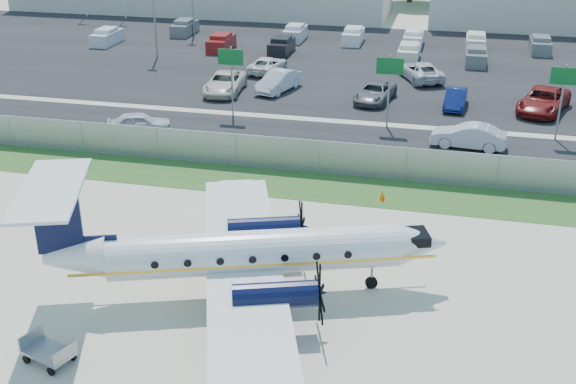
# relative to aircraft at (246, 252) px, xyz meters

# --- Properties ---
(ground) EXTENTS (170.00, 170.00, 0.00)m
(ground) POSITION_rel_aircraft_xyz_m (0.46, -0.39, -2.03)
(ground) COLOR beige
(ground) RESTS_ON ground
(grass_verge) EXTENTS (170.00, 4.00, 0.02)m
(grass_verge) POSITION_rel_aircraft_xyz_m (0.46, 11.61, -2.02)
(grass_verge) COLOR #2D561E
(grass_verge) RESTS_ON ground
(access_road) EXTENTS (170.00, 8.00, 0.02)m
(access_road) POSITION_rel_aircraft_xyz_m (0.46, 18.61, -2.02)
(access_road) COLOR black
(access_road) RESTS_ON ground
(parking_lot) EXTENTS (170.00, 32.00, 0.02)m
(parking_lot) POSITION_rel_aircraft_xyz_m (0.46, 39.61, -2.02)
(parking_lot) COLOR black
(parking_lot) RESTS_ON ground
(perimeter_fence) EXTENTS (120.00, 0.06, 1.99)m
(perimeter_fence) POSITION_rel_aircraft_xyz_m (0.46, 13.61, -1.03)
(perimeter_fence) COLOR gray
(perimeter_fence) RESTS_ON ground
(sign_left) EXTENTS (1.80, 0.26, 5.00)m
(sign_left) POSITION_rel_aircraft_xyz_m (-7.54, 22.52, 1.58)
(sign_left) COLOR gray
(sign_left) RESTS_ON ground
(sign_mid) EXTENTS (1.80, 0.26, 5.00)m
(sign_mid) POSITION_rel_aircraft_xyz_m (3.46, 22.52, 1.58)
(sign_mid) COLOR gray
(sign_mid) RESTS_ON ground
(sign_right) EXTENTS (1.80, 0.26, 5.00)m
(sign_right) POSITION_rel_aircraft_xyz_m (14.46, 22.52, 1.58)
(sign_right) COLOR gray
(sign_right) RESTS_ON ground
(light_pole_nw) EXTENTS (0.90, 0.35, 9.09)m
(light_pole_nw) POSITION_rel_aircraft_xyz_m (-19.54, 37.61, 3.20)
(light_pole_nw) COLOR gray
(light_pole_nw) RESTS_ON ground
(tree_line) EXTENTS (112.00, 6.00, 14.00)m
(tree_line) POSITION_rel_aircraft_xyz_m (0.46, 73.61, -2.03)
(tree_line) COLOR #1A5519
(tree_line) RESTS_ON ground
(aircraft) EXTENTS (17.12, 16.68, 5.25)m
(aircraft) POSITION_rel_aircraft_xyz_m (0.00, 0.00, 0.00)
(aircraft) COLOR silver
(aircraft) RESTS_ON ground
(baggage_cart_near) EXTENTS (2.14, 1.52, 1.02)m
(baggage_cart_near) POSITION_rel_aircraft_xyz_m (-5.94, 1.31, -1.55)
(baggage_cart_near) COLOR gray
(baggage_cart_near) RESTS_ON ground
(baggage_cart_far) EXTENTS (2.09, 1.63, 0.96)m
(baggage_cart_far) POSITION_rel_aircraft_xyz_m (-5.70, -5.87, -1.58)
(baggage_cart_far) COLOR gray
(baggage_cart_far) RESTS_ON ground
(cone_starboard_wing) EXTENTS (0.38, 0.38, 0.54)m
(cone_starboard_wing) POSITION_rel_aircraft_xyz_m (4.47, 10.66, -1.77)
(cone_starboard_wing) COLOR #E86107
(cone_starboard_wing) RESTS_ON ground
(road_car_west) EXTENTS (4.55, 3.25, 1.44)m
(road_car_west) POSITION_rel_aircraft_xyz_m (-12.50, 17.66, -2.03)
(road_car_west) COLOR silver
(road_car_west) RESTS_ON ground
(road_car_mid) EXTENTS (4.81, 2.10, 1.54)m
(road_car_mid) POSITION_rel_aircraft_xyz_m (8.87, 19.85, -2.03)
(road_car_mid) COLOR silver
(road_car_mid) RESTS_ON ground
(parked_car_a) EXTENTS (3.06, 5.86, 1.58)m
(parked_car_a) POSITION_rel_aircraft_xyz_m (-9.85, 28.02, -2.03)
(parked_car_a) COLOR beige
(parked_car_a) RESTS_ON ground
(parked_car_b) EXTENTS (2.99, 5.15, 1.60)m
(parked_car_b) POSITION_rel_aircraft_xyz_m (-5.85, 29.38, -2.03)
(parked_car_b) COLOR silver
(parked_car_b) RESTS_ON ground
(parked_car_c) EXTENTS (3.15, 5.34, 1.39)m
(parked_car_c) POSITION_rel_aircraft_xyz_m (1.95, 28.37, -2.03)
(parked_car_c) COLOR #595B5E
(parked_car_c) RESTS_ON ground
(parked_car_d) EXTENTS (1.74, 4.28, 1.38)m
(parked_car_d) POSITION_rel_aircraft_xyz_m (7.93, 28.17, -2.03)
(parked_car_d) COLOR navy
(parked_car_d) RESTS_ON ground
(parked_car_e) EXTENTS (4.60, 6.68, 1.70)m
(parked_car_e) POSITION_rel_aircraft_xyz_m (14.16, 28.60, -2.03)
(parked_car_e) COLOR maroon
(parked_car_e) RESTS_ON ground
(parked_car_f) EXTENTS (2.85, 5.17, 1.37)m
(parked_car_f) POSITION_rel_aircraft_xyz_m (-8.09, 34.65, -2.03)
(parked_car_f) COLOR silver
(parked_car_f) RESTS_ON ground
(parked_car_g) EXTENTS (4.55, 6.11, 1.54)m
(parked_car_g) POSITION_rel_aircraft_xyz_m (4.95, 35.22, -2.03)
(parked_car_g) COLOR silver
(parked_car_g) RESTS_ON ground
(far_parking_rows) EXTENTS (56.00, 10.00, 1.60)m
(far_parking_rows) POSITION_rel_aircraft_xyz_m (0.46, 44.61, -2.03)
(far_parking_rows) COLOR gray
(far_parking_rows) RESTS_ON ground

